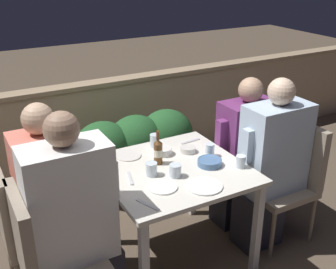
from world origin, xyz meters
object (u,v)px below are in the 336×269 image
(person_coral_top, at_px, (53,197))
(potted_plant, at_px, (249,138))
(person_blue_shirt, at_px, (270,165))
(chair_left_near, at_px, (43,251))
(beer_bottle, at_px, (158,151))
(person_white_polo, at_px, (77,222))
(chair_left_far, at_px, (22,220))
(chair_right_near, at_px, (290,172))
(chair_right_far, at_px, (262,155))
(person_purple_stripe, at_px, (243,153))

(person_coral_top, height_order, potted_plant, person_coral_top)
(person_blue_shirt, bearing_deg, chair_left_near, -179.22)
(person_coral_top, bearing_deg, person_blue_shirt, -12.73)
(beer_bottle, bearing_deg, person_white_polo, -156.91)
(chair_left_far, xyz_separation_m, chair_right_near, (1.91, -0.34, 0.00))
(chair_left_near, bearing_deg, beer_bottle, 18.11)
(person_white_polo, relative_size, person_blue_shirt, 1.03)
(chair_right_far, relative_size, beer_bottle, 3.81)
(chair_left_far, xyz_separation_m, person_coral_top, (0.21, -0.00, 0.10))
(person_white_polo, bearing_deg, beer_bottle, 23.09)
(chair_right_near, bearing_deg, person_purple_stripe, 121.85)
(chair_left_far, distance_m, person_blue_shirt, 1.74)
(chair_left_far, relative_size, person_coral_top, 0.72)
(person_white_polo, xyz_separation_m, person_coral_top, (-0.04, 0.36, -0.02))
(chair_right_near, distance_m, potted_plant, 0.82)
(potted_plant, bearing_deg, person_blue_shirt, -119.83)
(chair_left_far, height_order, chair_right_far, same)
(chair_right_far, bearing_deg, chair_right_near, -91.30)
(chair_left_near, height_order, person_purple_stripe, person_purple_stripe)
(chair_left_far, relative_size, chair_right_near, 1.00)
(person_blue_shirt, distance_m, chair_right_far, 0.40)
(person_purple_stripe, bearing_deg, chair_right_near, -58.15)
(chair_right_far, bearing_deg, beer_bottle, -176.62)
(person_white_polo, xyz_separation_m, chair_left_far, (-0.25, 0.36, -0.12))
(chair_left_far, bearing_deg, chair_left_near, -83.15)
(person_coral_top, bearing_deg, potted_plant, 12.80)
(person_coral_top, xyz_separation_m, potted_plant, (1.94, 0.44, -0.18))
(chair_left_far, bearing_deg, person_white_polo, -55.49)
(chair_left_near, height_order, beer_bottle, beer_bottle)
(chair_right_near, relative_size, potted_plant, 1.22)
(chair_left_far, distance_m, person_purple_stripe, 1.71)
(chair_left_near, relative_size, chair_left_far, 1.00)
(chair_left_far, xyz_separation_m, beer_bottle, (0.92, -0.07, 0.29))
(person_blue_shirt, bearing_deg, potted_plant, 60.17)
(person_white_polo, bearing_deg, chair_right_near, 0.78)
(chair_right_far, bearing_deg, chair_left_near, -169.53)
(person_coral_top, relative_size, person_purple_stripe, 1.05)
(person_blue_shirt, height_order, beer_bottle, person_blue_shirt)
(chair_right_near, distance_m, beer_bottle, 1.06)
(chair_left_near, distance_m, chair_left_far, 0.36)
(chair_left_near, distance_m, beer_bottle, 0.97)
(person_coral_top, relative_size, chair_right_near, 1.39)
(person_coral_top, xyz_separation_m, person_blue_shirt, (1.50, -0.34, 0.00))
(beer_bottle, bearing_deg, person_purple_stripe, 4.27)
(chair_left_near, height_order, chair_left_far, same)
(chair_right_far, xyz_separation_m, potted_plant, (0.23, 0.46, -0.08))
(person_blue_shirt, xyz_separation_m, potted_plant, (0.45, 0.78, -0.18))
(person_coral_top, height_order, beer_bottle, person_coral_top)
(chair_right_near, bearing_deg, chair_right_far, 88.70)
(chair_left_near, height_order, person_white_polo, person_white_polo)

